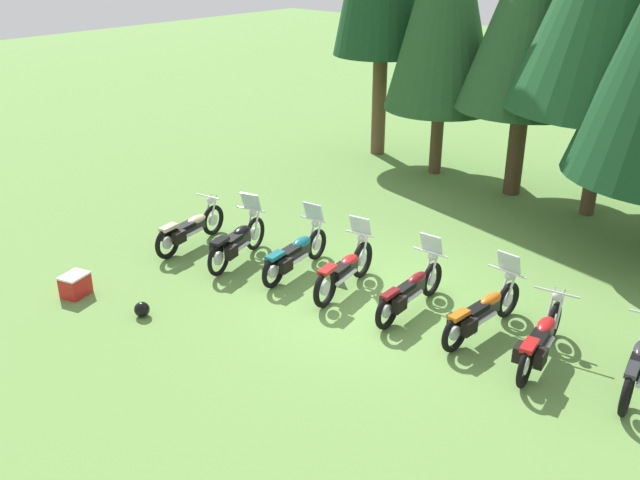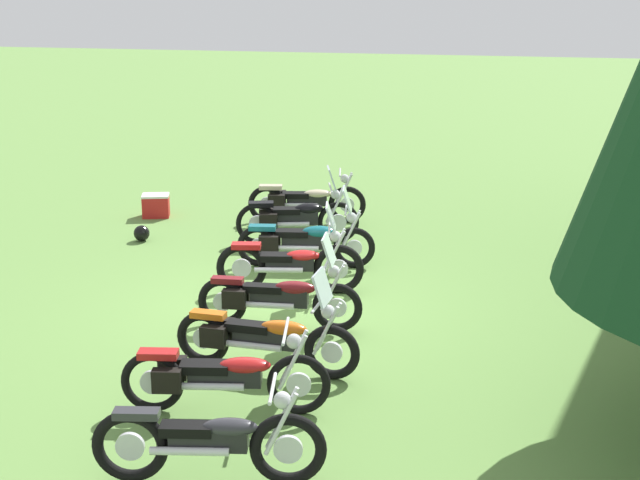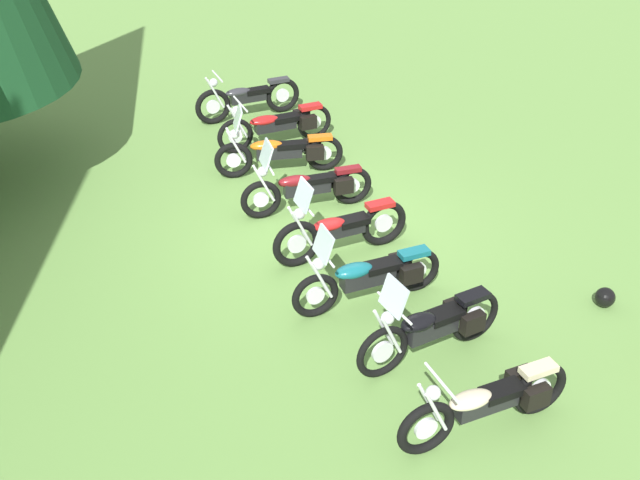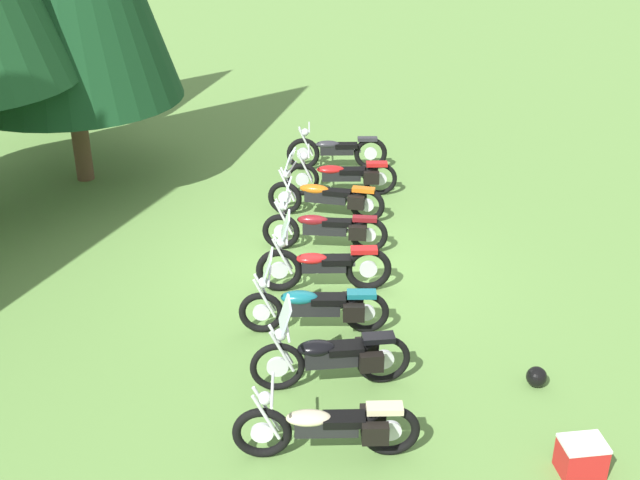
# 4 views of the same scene
# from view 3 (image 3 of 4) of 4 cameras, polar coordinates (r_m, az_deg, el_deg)

# --- Properties ---
(ground_plane) EXTENTS (80.00, 80.00, 0.00)m
(ground_plane) POSITION_cam_3_polar(r_m,az_deg,el_deg) (13.20, 0.60, 0.62)
(ground_plane) COLOR #608C42
(motorcycle_0) EXTENTS (0.81, 2.26, 1.02)m
(motorcycle_0) POSITION_cam_3_polar(r_m,az_deg,el_deg) (9.63, 11.78, -11.07)
(motorcycle_0) COLOR black
(motorcycle_0) RESTS_ON ground_plane
(motorcycle_1) EXTENTS (0.94, 2.16, 1.39)m
(motorcycle_1) POSITION_cam_3_polar(r_m,az_deg,el_deg) (10.50, 7.89, -6.01)
(motorcycle_1) COLOR black
(motorcycle_1) RESTS_ON ground_plane
(motorcycle_2) EXTENTS (0.76, 2.27, 1.35)m
(motorcycle_2) POSITION_cam_3_polar(r_m,az_deg,el_deg) (11.37, 3.50, -2.50)
(motorcycle_2) COLOR black
(motorcycle_2) RESTS_ON ground_plane
(motorcycle_3) EXTENTS (0.68, 2.24, 1.40)m
(motorcycle_3) POSITION_cam_3_polar(r_m,az_deg,el_deg) (12.37, 1.40, 0.78)
(motorcycle_3) COLOR black
(motorcycle_3) RESTS_ON ground_plane
(motorcycle_4) EXTENTS (0.76, 2.29, 1.36)m
(motorcycle_4) POSITION_cam_3_polar(r_m,az_deg,el_deg) (13.56, -0.80, 3.77)
(motorcycle_4) COLOR black
(motorcycle_4) RESTS_ON ground_plane
(motorcycle_5) EXTENTS (0.78, 2.36, 1.36)m
(motorcycle_5) POSITION_cam_3_polar(r_m,az_deg,el_deg) (14.75, -2.78, 6.25)
(motorcycle_5) COLOR black
(motorcycle_5) RESTS_ON ground_plane
(motorcycle_6) EXTENTS (0.86, 2.33, 1.01)m
(motorcycle_6) POSITION_cam_3_polar(r_m,az_deg,el_deg) (15.84, -3.00, 8.14)
(motorcycle_6) COLOR black
(motorcycle_6) RESTS_ON ground_plane
(motorcycle_7) EXTENTS (0.67, 2.26, 1.03)m
(motorcycle_7) POSITION_cam_3_polar(r_m,az_deg,el_deg) (17.09, -5.13, 9.94)
(motorcycle_7) COLOR black
(motorcycle_7) RESTS_ON ground_plane
(dropped_helmet) EXTENTS (0.29, 0.29, 0.29)m
(dropped_helmet) POSITION_cam_3_polar(r_m,az_deg,el_deg) (12.15, 19.42, -3.83)
(dropped_helmet) COLOR black
(dropped_helmet) RESTS_ON ground_plane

